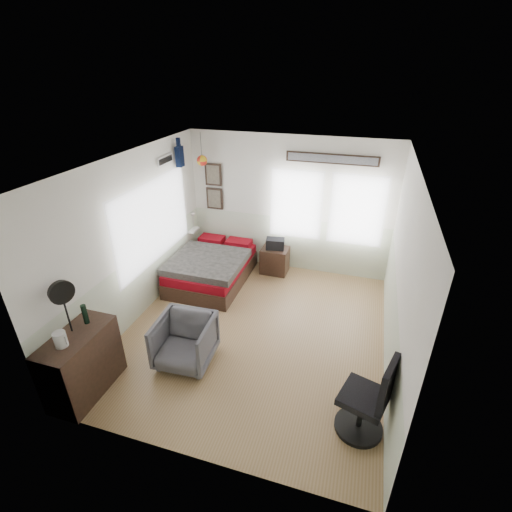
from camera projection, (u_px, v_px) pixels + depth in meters
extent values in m
cube|color=#987147|center=(255.00, 331.00, 5.97)|extent=(4.00, 4.50, 0.01)
cube|color=silver|center=(289.00, 206.00, 7.24)|extent=(4.00, 0.02, 2.70)
cube|color=silver|center=(182.00, 365.00, 3.43)|extent=(4.00, 0.02, 2.70)
cube|color=silver|center=(134.00, 240.00, 5.86)|extent=(0.02, 4.50, 2.70)
cube|color=silver|center=(401.00, 278.00, 4.82)|extent=(0.02, 4.50, 2.70)
cube|color=white|center=(254.00, 163.00, 4.71)|extent=(4.00, 4.50, 0.02)
cube|color=beige|center=(287.00, 243.00, 7.61)|extent=(4.00, 0.01, 1.10)
cube|color=beige|center=(142.00, 283.00, 6.23)|extent=(0.01, 4.50, 1.10)
cube|color=beige|center=(390.00, 327.00, 5.19)|extent=(0.01, 4.50, 1.10)
cube|color=silver|center=(154.00, 221.00, 6.27)|extent=(0.03, 2.20, 1.35)
cube|color=silver|center=(296.00, 205.00, 7.14)|extent=(0.95, 0.03, 1.30)
cube|color=silver|center=(357.00, 211.00, 6.84)|extent=(0.95, 0.03, 1.30)
cube|color=#402C20|center=(215.00, 199.00, 7.61)|extent=(0.35, 0.03, 0.45)
cube|color=#402C20|center=(213.00, 175.00, 7.38)|extent=(0.35, 0.03, 0.45)
cube|color=#7F7259|center=(214.00, 199.00, 7.60)|extent=(0.27, 0.01, 0.37)
cube|color=#7F7259|center=(213.00, 175.00, 7.37)|extent=(0.27, 0.01, 0.37)
cube|color=#402C20|center=(332.00, 159.00, 6.56)|extent=(1.65, 0.03, 0.18)
cube|color=gray|center=(332.00, 159.00, 6.55)|extent=(1.58, 0.01, 0.13)
cube|color=white|center=(165.00, 160.00, 6.35)|extent=(0.02, 0.48, 0.14)
sphere|color=red|center=(202.00, 161.00, 7.03)|extent=(0.20, 0.20, 0.20)
cube|color=black|center=(212.00, 274.00, 7.28)|extent=(1.29, 1.84, 0.29)
cube|color=maroon|center=(212.00, 264.00, 7.18)|extent=(1.25, 1.80, 0.17)
cube|color=#5F5A54|center=(207.00, 262.00, 6.94)|extent=(1.35, 1.29, 0.13)
cube|color=maroon|center=(212.00, 239.00, 7.81)|extent=(0.51, 0.31, 0.13)
cube|color=maroon|center=(239.00, 243.00, 7.65)|extent=(0.51, 0.31, 0.13)
cube|color=black|center=(82.00, 363.00, 4.70)|extent=(0.48, 1.00, 0.90)
imported|color=#52505B|center=(185.00, 341.00, 5.21)|extent=(0.80, 0.82, 0.71)
cube|color=black|center=(275.00, 260.00, 7.53)|extent=(0.54, 0.43, 0.53)
cylinder|color=black|center=(358.00, 426.00, 4.37)|extent=(0.56, 0.56, 0.05)
cylinder|color=black|center=(361.00, 412.00, 4.26)|extent=(0.06, 0.06, 0.43)
cube|color=black|center=(364.00, 397.00, 4.15)|extent=(0.62, 0.62, 0.09)
cube|color=black|center=(388.00, 385.00, 3.89)|extent=(0.19, 0.45, 0.56)
cylinder|color=silver|center=(60.00, 339.00, 4.29)|extent=(0.14, 0.14, 0.19)
cube|color=silver|center=(66.00, 340.00, 4.26)|extent=(0.02, 0.02, 0.12)
cylinder|color=black|center=(85.00, 314.00, 4.65)|extent=(0.07, 0.07, 0.27)
cylinder|color=black|center=(67.00, 312.00, 4.44)|extent=(0.02, 0.02, 0.56)
cylinder|color=black|center=(61.00, 292.00, 4.31)|extent=(0.16, 0.28, 0.28)
cylinder|color=black|center=(63.00, 292.00, 4.30)|extent=(0.13, 0.28, 0.30)
cube|color=black|center=(275.00, 244.00, 7.36)|extent=(0.39, 0.29, 0.21)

